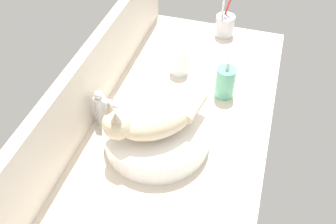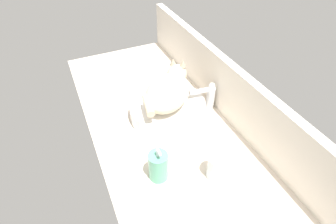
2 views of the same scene
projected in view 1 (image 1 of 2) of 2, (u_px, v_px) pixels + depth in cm
name	position (u px, v px, depth cm)	size (l,w,h in cm)	color
ground_plane	(171.00, 142.00, 119.43)	(137.89, 59.49, 4.00)	beige
backsplash_panel	(84.00, 92.00, 115.11)	(137.89, 3.60, 24.12)	silver
sink_basin	(157.00, 134.00, 114.16)	(32.35, 32.35, 7.24)	white
cat	(152.00, 114.00, 107.00)	(29.73, 29.67, 14.00)	beige
faucet	(103.00, 108.00, 117.06)	(4.31, 11.85, 13.60)	silver
soap_dispenser	(225.00, 82.00, 128.09)	(6.70, 6.70, 14.64)	#60B793
toothbrush_cup	(225.00, 25.00, 155.39)	(7.85, 7.85, 18.69)	silver
water_glass	(179.00, 63.00, 138.21)	(6.90, 6.90, 9.41)	white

